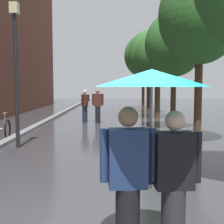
{
  "coord_description": "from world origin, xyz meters",
  "views": [
    {
      "loc": [
        0.33,
        -3.47,
        1.89
      ],
      "look_at": [
        0.29,
        2.63,
        1.35
      ],
      "focal_mm": 48.33,
      "sensor_mm": 36.0,
      "label": 1
    }
  ],
  "objects_px": {
    "street_tree_3": "(158,56)",
    "street_tree_4": "(149,55)",
    "street_tree_2": "(174,45)",
    "street_tree_5": "(143,56)",
    "couple_under_umbrella": "(151,132)",
    "pedestrian_walking_far": "(98,105)",
    "street_lamp_post": "(16,64)",
    "street_tree_1": "(200,16)",
    "pedestrian_walking_midground": "(85,105)"
  },
  "relations": [
    {
      "from": "street_tree_5",
      "to": "street_tree_2",
      "type": "bearing_deg",
      "value": -88.98
    },
    {
      "from": "street_tree_2",
      "to": "street_tree_4",
      "type": "bearing_deg",
      "value": 91.49
    },
    {
      "from": "street_tree_5",
      "to": "couple_under_umbrella",
      "type": "relative_size",
      "value": 2.9
    },
    {
      "from": "street_tree_3",
      "to": "street_tree_4",
      "type": "relative_size",
      "value": 0.88
    },
    {
      "from": "street_tree_3",
      "to": "pedestrian_walking_far",
      "type": "xyz_separation_m",
      "value": [
        -3.31,
        -2.14,
        -2.62
      ]
    },
    {
      "from": "street_tree_1",
      "to": "pedestrian_walking_midground",
      "type": "xyz_separation_m",
      "value": [
        -4.25,
        5.56,
        -3.22
      ]
    },
    {
      "from": "street_tree_1",
      "to": "street_tree_4",
      "type": "bearing_deg",
      "value": 92.01
    },
    {
      "from": "street_tree_1",
      "to": "street_tree_2",
      "type": "bearing_deg",
      "value": 93.2
    },
    {
      "from": "street_tree_1",
      "to": "couple_under_umbrella",
      "type": "height_order",
      "value": "street_tree_1"
    },
    {
      "from": "street_tree_1",
      "to": "street_tree_4",
      "type": "xyz_separation_m",
      "value": [
        -0.38,
        10.72,
        -0.18
      ]
    },
    {
      "from": "street_tree_1",
      "to": "street_tree_4",
      "type": "distance_m",
      "value": 10.73
    },
    {
      "from": "street_tree_3",
      "to": "street_lamp_post",
      "type": "height_order",
      "value": "street_tree_3"
    },
    {
      "from": "street_tree_2",
      "to": "street_lamp_post",
      "type": "xyz_separation_m",
      "value": [
        -5.51,
        -4.07,
        -1.11
      ]
    },
    {
      "from": "couple_under_umbrella",
      "to": "street_tree_2",
      "type": "bearing_deg",
      "value": 77.65
    },
    {
      "from": "street_tree_1",
      "to": "pedestrian_walking_far",
      "type": "relative_size",
      "value": 3.33
    },
    {
      "from": "couple_under_umbrella",
      "to": "pedestrian_walking_far",
      "type": "relative_size",
      "value": 1.21
    },
    {
      "from": "street_tree_4",
      "to": "pedestrian_walking_midground",
      "type": "distance_m",
      "value": 7.13
    },
    {
      "from": "street_tree_2",
      "to": "street_tree_4",
      "type": "distance_m",
      "value": 7.5
    },
    {
      "from": "street_tree_3",
      "to": "pedestrian_walking_far",
      "type": "distance_m",
      "value": 4.74
    },
    {
      "from": "pedestrian_walking_far",
      "to": "street_tree_4",
      "type": "bearing_deg",
      "value": 59.52
    },
    {
      "from": "street_tree_5",
      "to": "pedestrian_walking_far",
      "type": "relative_size",
      "value": 3.5
    },
    {
      "from": "street_tree_5",
      "to": "pedestrian_walking_midground",
      "type": "distance_m",
      "value": 10.49
    },
    {
      "from": "street_tree_1",
      "to": "couple_under_umbrella",
      "type": "xyz_separation_m",
      "value": [
        -2.37,
        -6.77,
        -2.71
      ]
    },
    {
      "from": "street_tree_1",
      "to": "pedestrian_walking_midground",
      "type": "distance_m",
      "value": 7.7
    },
    {
      "from": "street_tree_4",
      "to": "street_tree_5",
      "type": "relative_size",
      "value": 0.94
    },
    {
      "from": "street_tree_5",
      "to": "pedestrian_walking_midground",
      "type": "bearing_deg",
      "value": -112.92
    },
    {
      "from": "street_tree_1",
      "to": "street_tree_2",
      "type": "height_order",
      "value": "street_tree_1"
    },
    {
      "from": "couple_under_umbrella",
      "to": "street_tree_4",
      "type": "bearing_deg",
      "value": 83.5
    },
    {
      "from": "street_tree_4",
      "to": "couple_under_umbrella",
      "type": "xyz_separation_m",
      "value": [
        -1.99,
        -17.49,
        -2.52
      ]
    },
    {
      "from": "couple_under_umbrella",
      "to": "street_lamp_post",
      "type": "distance_m",
      "value": 6.88
    },
    {
      "from": "street_tree_2",
      "to": "street_tree_5",
      "type": "height_order",
      "value": "street_tree_5"
    },
    {
      "from": "street_tree_2",
      "to": "street_tree_5",
      "type": "bearing_deg",
      "value": 91.02
    },
    {
      "from": "pedestrian_walking_far",
      "to": "street_tree_2",
      "type": "bearing_deg",
      "value": -31.21
    },
    {
      "from": "pedestrian_walking_midground",
      "to": "street_tree_1",
      "type": "bearing_deg",
      "value": -52.58
    },
    {
      "from": "street_tree_3",
      "to": "street_tree_5",
      "type": "height_order",
      "value": "street_tree_5"
    },
    {
      "from": "street_tree_4",
      "to": "street_tree_5",
      "type": "distance_m",
      "value": 4.0
    },
    {
      "from": "street_lamp_post",
      "to": "pedestrian_walking_far",
      "type": "xyz_separation_m",
      "value": [
        2.11,
        6.13,
        -1.61
      ]
    },
    {
      "from": "couple_under_umbrella",
      "to": "pedestrian_walking_far",
      "type": "bearing_deg",
      "value": 95.72
    },
    {
      "from": "street_tree_3",
      "to": "street_tree_5",
      "type": "distance_m",
      "value": 7.32
    },
    {
      "from": "street_tree_3",
      "to": "pedestrian_walking_far",
      "type": "height_order",
      "value": "street_tree_3"
    },
    {
      "from": "street_tree_2",
      "to": "street_lamp_post",
      "type": "relative_size",
      "value": 1.17
    },
    {
      "from": "street_tree_4",
      "to": "pedestrian_walking_far",
      "type": "distance_m",
      "value": 6.99
    },
    {
      "from": "street_tree_1",
      "to": "street_tree_5",
      "type": "relative_size",
      "value": 0.95
    },
    {
      "from": "street_tree_1",
      "to": "street_tree_3",
      "type": "relative_size",
      "value": 1.15
    },
    {
      "from": "street_tree_2",
      "to": "street_tree_3",
      "type": "xyz_separation_m",
      "value": [
        -0.08,
        4.2,
        -0.1
      ]
    },
    {
      "from": "street_tree_2",
      "to": "street_tree_5",
      "type": "relative_size",
      "value": 0.84
    },
    {
      "from": "street_tree_3",
      "to": "street_tree_5",
      "type": "xyz_separation_m",
      "value": [
        -0.12,
        7.28,
        0.73
      ]
    },
    {
      "from": "street_tree_3",
      "to": "pedestrian_walking_midground",
      "type": "relative_size",
      "value": 2.98
    },
    {
      "from": "street_tree_1",
      "to": "street_tree_4",
      "type": "height_order",
      "value": "street_tree_1"
    },
    {
      "from": "street_tree_4",
      "to": "street_tree_5",
      "type": "height_order",
      "value": "street_tree_5"
    }
  ]
}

